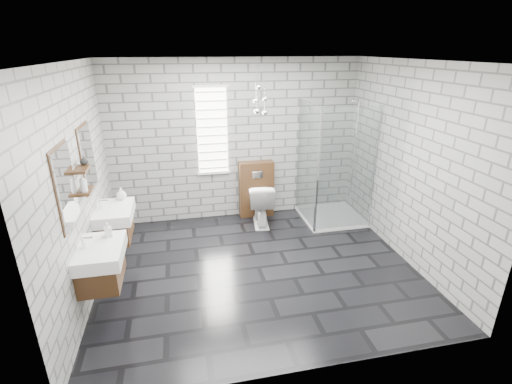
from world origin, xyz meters
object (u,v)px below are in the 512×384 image
object	(u,v)px
vanity_right	(111,214)
shower_enclosure	(330,194)
cistern_panel	(256,189)
toilet	(260,203)
vanity_left	(97,254)

from	to	relation	value
vanity_right	shower_enclosure	xyz separation A→B (m)	(3.41, 0.66, -0.25)
cistern_panel	toilet	xyz separation A→B (m)	(0.00, -0.34, -0.13)
toilet	cistern_panel	bearing A→B (deg)	-82.57
vanity_left	shower_enclosure	xyz separation A→B (m)	(3.41, 1.71, -0.25)
vanity_right	cistern_panel	world-z (taller)	vanity_right
vanity_left	cistern_panel	world-z (taller)	vanity_left
cistern_panel	toilet	size ratio (longest dim) A/B	1.35
vanity_left	vanity_right	bearing A→B (deg)	90.00
cistern_panel	vanity_right	bearing A→B (deg)	-152.21
toilet	vanity_left	bearing A→B (deg)	47.49
vanity_left	cistern_panel	size ratio (longest dim) A/B	1.57
shower_enclosure	cistern_panel	bearing A→B (deg)	156.21
toilet	vanity_right	bearing A→B (deg)	27.88
shower_enclosure	toilet	distance (m)	1.19
vanity_right	vanity_left	bearing A→B (deg)	-90.00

